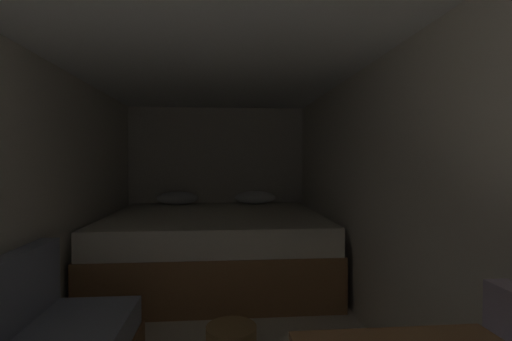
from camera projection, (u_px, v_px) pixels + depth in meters
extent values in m
cube|color=beige|center=(217.00, 181.00, 5.03)|extent=(2.44, 0.05, 2.00)
cube|color=beige|center=(20.00, 205.00, 2.33)|extent=(0.05, 5.15, 2.00)
cube|color=beige|center=(385.00, 201.00, 2.54)|extent=(0.05, 5.15, 2.00)
cube|color=white|center=(210.00, 47.00, 2.41)|extent=(2.44, 5.15, 0.05)
cube|color=olive|center=(215.00, 258.00, 3.96)|extent=(2.22, 2.03, 0.47)
cube|color=beige|center=(215.00, 225.00, 3.95)|extent=(2.18, 1.99, 0.25)
ellipsoid|color=white|center=(177.00, 198.00, 4.72)|extent=(0.52, 0.29, 0.17)
ellipsoid|color=white|center=(255.00, 197.00, 4.81)|extent=(0.52, 0.29, 0.17)
cylinder|color=olive|center=(231.00, 341.00, 2.40)|extent=(0.33, 0.33, 0.20)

